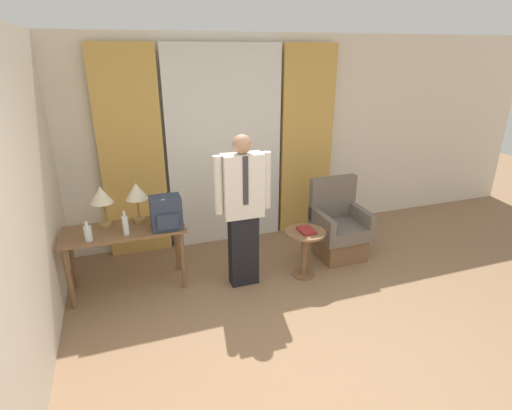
{
  "coord_description": "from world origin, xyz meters",
  "views": [
    {
      "loc": [
        -1.31,
        -2.14,
        2.49
      ],
      "look_at": [
        -0.04,
        1.49,
        0.99
      ],
      "focal_mm": 28.0,
      "sensor_mm": 36.0,
      "label": 1
    }
  ],
  "objects_px": {
    "table_lamp_right": "(137,193)",
    "side_table": "(305,246)",
    "book": "(306,230)",
    "backpack": "(166,213)",
    "desk": "(125,238)",
    "armchair": "(338,230)",
    "table_lamp_left": "(101,197)",
    "person": "(243,207)",
    "bottle_near_edge": "(88,233)",
    "bottle_by_lamp": "(125,225)"
  },
  "relations": [
    {
      "from": "bottle_near_edge",
      "to": "armchair",
      "type": "distance_m",
      "value": 2.94
    },
    {
      "from": "bottle_near_edge",
      "to": "backpack",
      "type": "xyz_separation_m",
      "value": [
        0.78,
        0.04,
        0.09
      ]
    },
    {
      "from": "backpack",
      "to": "book",
      "type": "height_order",
      "value": "backpack"
    },
    {
      "from": "table_lamp_right",
      "to": "book",
      "type": "relative_size",
      "value": 2.0
    },
    {
      "from": "bottle_near_edge",
      "to": "bottle_by_lamp",
      "type": "distance_m",
      "value": 0.36
    },
    {
      "from": "table_lamp_right",
      "to": "side_table",
      "type": "height_order",
      "value": "table_lamp_right"
    },
    {
      "from": "table_lamp_right",
      "to": "person",
      "type": "xyz_separation_m",
      "value": [
        1.05,
        -0.45,
        -0.13
      ]
    },
    {
      "from": "table_lamp_left",
      "to": "book",
      "type": "xyz_separation_m",
      "value": [
        2.13,
        -0.55,
        -0.47
      ]
    },
    {
      "from": "book",
      "to": "backpack",
      "type": "bearing_deg",
      "value": 169.61
    },
    {
      "from": "backpack",
      "to": "armchair",
      "type": "xyz_separation_m",
      "value": [
        2.13,
        0.05,
        -0.54
      ]
    },
    {
      "from": "side_table",
      "to": "table_lamp_left",
      "type": "bearing_deg",
      "value": 165.65
    },
    {
      "from": "desk",
      "to": "side_table",
      "type": "xyz_separation_m",
      "value": [
        1.94,
        -0.41,
        -0.23
      ]
    },
    {
      "from": "bottle_near_edge",
      "to": "person",
      "type": "relative_size",
      "value": 0.12
    },
    {
      "from": "table_lamp_left",
      "to": "bottle_near_edge",
      "type": "xyz_separation_m",
      "value": [
        -0.15,
        -0.31,
        -0.25
      ]
    },
    {
      "from": "person",
      "to": "armchair",
      "type": "height_order",
      "value": "person"
    },
    {
      "from": "backpack",
      "to": "side_table",
      "type": "distance_m",
      "value": 1.61
    },
    {
      "from": "bottle_by_lamp",
      "to": "person",
      "type": "height_order",
      "value": "person"
    },
    {
      "from": "bottle_by_lamp",
      "to": "armchair",
      "type": "distance_m",
      "value": 2.59
    },
    {
      "from": "backpack",
      "to": "armchair",
      "type": "bearing_deg",
      "value": 1.22
    },
    {
      "from": "bottle_near_edge",
      "to": "backpack",
      "type": "bearing_deg",
      "value": 3.02
    },
    {
      "from": "bottle_near_edge",
      "to": "bottle_by_lamp",
      "type": "bearing_deg",
      "value": 3.4
    },
    {
      "from": "table_lamp_left",
      "to": "bottle_near_edge",
      "type": "bearing_deg",
      "value": -116.14
    },
    {
      "from": "bottle_near_edge",
      "to": "table_lamp_left",
      "type": "bearing_deg",
      "value": 63.86
    },
    {
      "from": "table_lamp_left",
      "to": "backpack",
      "type": "distance_m",
      "value": 0.7
    },
    {
      "from": "person",
      "to": "side_table",
      "type": "height_order",
      "value": "person"
    },
    {
      "from": "armchair",
      "to": "bottle_near_edge",
      "type": "bearing_deg",
      "value": -178.3
    },
    {
      "from": "table_lamp_left",
      "to": "bottle_near_edge",
      "type": "height_order",
      "value": "table_lamp_left"
    },
    {
      "from": "desk",
      "to": "bottle_by_lamp",
      "type": "distance_m",
      "value": 0.27
    },
    {
      "from": "backpack",
      "to": "person",
      "type": "bearing_deg",
      "value": -12.88
    },
    {
      "from": "book",
      "to": "table_lamp_left",
      "type": "bearing_deg",
      "value": 165.51
    },
    {
      "from": "desk",
      "to": "side_table",
      "type": "height_order",
      "value": "desk"
    },
    {
      "from": "bottle_by_lamp",
      "to": "backpack",
      "type": "distance_m",
      "value": 0.42
    },
    {
      "from": "person",
      "to": "side_table",
      "type": "xyz_separation_m",
      "value": [
        0.71,
        -0.09,
        -0.54
      ]
    },
    {
      "from": "bottle_near_edge",
      "to": "table_lamp_right",
      "type": "bearing_deg",
      "value": 31.67
    },
    {
      "from": "armchair",
      "to": "backpack",
      "type": "bearing_deg",
      "value": -178.78
    },
    {
      "from": "bottle_by_lamp",
      "to": "armchair",
      "type": "xyz_separation_m",
      "value": [
        2.54,
        0.06,
        -0.47
      ]
    },
    {
      "from": "backpack",
      "to": "book",
      "type": "bearing_deg",
      "value": -10.39
    },
    {
      "from": "backpack",
      "to": "book",
      "type": "xyz_separation_m",
      "value": [
        1.51,
        -0.28,
        -0.31
      ]
    },
    {
      "from": "side_table",
      "to": "backpack",
      "type": "bearing_deg",
      "value": 169.84
    },
    {
      "from": "book",
      "to": "side_table",
      "type": "bearing_deg",
      "value": 135.21
    },
    {
      "from": "desk",
      "to": "backpack",
      "type": "height_order",
      "value": "backpack"
    },
    {
      "from": "backpack",
      "to": "side_table",
      "type": "xyz_separation_m",
      "value": [
        1.5,
        -0.27,
        -0.51
      ]
    },
    {
      "from": "backpack",
      "to": "desk",
      "type": "bearing_deg",
      "value": 162.54
    },
    {
      "from": "table_lamp_right",
      "to": "bottle_by_lamp",
      "type": "height_order",
      "value": "table_lamp_right"
    },
    {
      "from": "bottle_by_lamp",
      "to": "armchair",
      "type": "bearing_deg",
      "value": 1.46
    },
    {
      "from": "desk",
      "to": "book",
      "type": "distance_m",
      "value": 1.99
    },
    {
      "from": "person",
      "to": "side_table",
      "type": "relative_size",
      "value": 2.99
    },
    {
      "from": "desk",
      "to": "person",
      "type": "relative_size",
      "value": 0.74
    },
    {
      "from": "desk",
      "to": "table_lamp_right",
      "type": "distance_m",
      "value": 0.49
    },
    {
      "from": "side_table",
      "to": "bottle_near_edge",
      "type": "bearing_deg",
      "value": 174.28
    }
  ]
}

